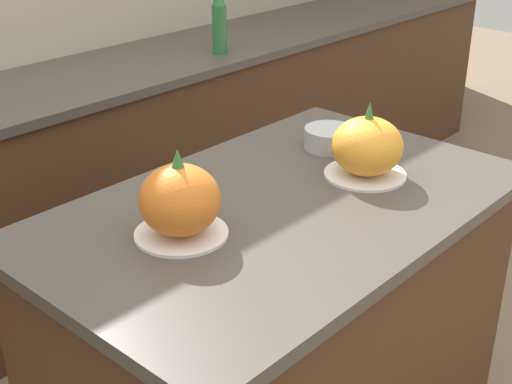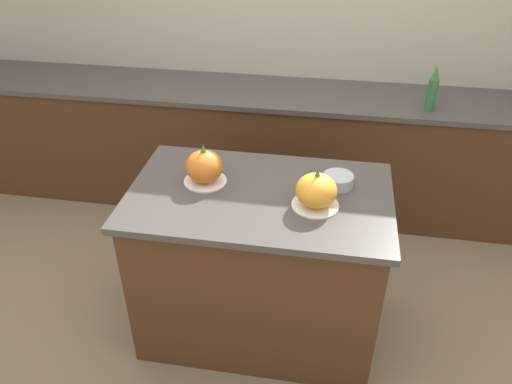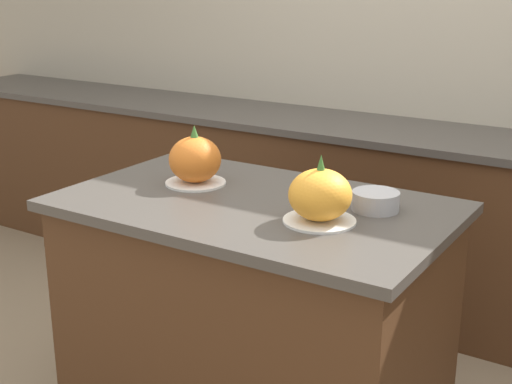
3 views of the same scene
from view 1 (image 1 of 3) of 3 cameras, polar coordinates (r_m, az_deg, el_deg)
kitchen_island at (r=1.99m, az=1.90°, el=-12.40°), size 1.26×0.77×0.90m
back_counter at (r=2.84m, az=-17.84°, el=-1.21°), size 6.00×0.60×0.90m
pumpkin_cake_left at (r=1.57m, az=-6.12°, el=-0.79°), size 0.21×0.21×0.21m
pumpkin_cake_right at (r=1.88m, az=8.87°, el=3.52°), size 0.22×0.22×0.21m
bottle_tall at (r=3.06m, az=-2.96°, el=13.53°), size 0.06×0.06×0.29m
mixing_bowl at (r=2.07m, az=5.91°, el=4.31°), size 0.15×0.15×0.06m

